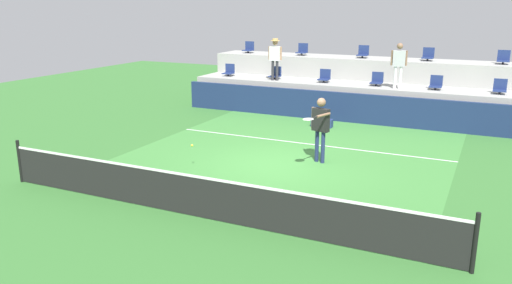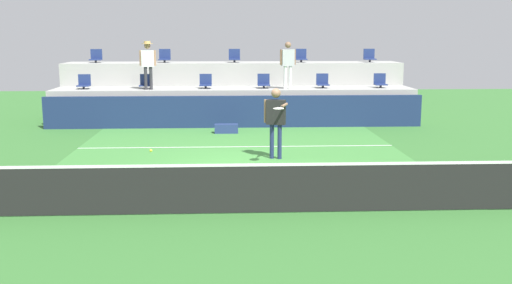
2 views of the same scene
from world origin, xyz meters
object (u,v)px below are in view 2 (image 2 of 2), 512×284
at_px(stadium_chair_lower_far_left, 84,83).
at_px(tennis_ball, 151,151).
at_px(spectator_with_hat, 148,60).
at_px(stadium_chair_lower_right, 323,82).
at_px(stadium_chair_upper_left, 165,57).
at_px(equipment_bag, 226,129).
at_px(stadium_chair_upper_far_right, 369,57).
at_px(stadium_chair_upper_center, 234,57).
at_px(tennis_player, 276,116).
at_px(stadium_chair_lower_far_right, 380,82).
at_px(stadium_chair_upper_right, 301,57).
at_px(stadium_chair_lower_mid_left, 206,82).
at_px(spectator_in_grey, 288,61).
at_px(stadium_chair_upper_far_left, 96,57).
at_px(stadium_chair_lower_left, 146,83).
at_px(stadium_chair_lower_mid_right, 264,82).

relative_size(stadium_chair_lower_far_left, tennis_ball, 7.65).
bearing_deg(spectator_with_hat, stadium_chair_lower_right, 3.51).
xyz_separation_m(stadium_chair_upper_left, equipment_bag, (2.37, -4.21, -2.16)).
relative_size(stadium_chair_lower_right, equipment_bag, 0.68).
bearing_deg(stadium_chair_upper_far_right, stadium_chair_upper_left, 180.00).
height_order(stadium_chair_upper_center, tennis_player, stadium_chair_upper_center).
xyz_separation_m(stadium_chair_lower_far_right, equipment_bag, (-5.65, -2.41, -1.31)).
xyz_separation_m(stadium_chair_upper_right, spectator_with_hat, (-5.68, -2.18, -0.03)).
bearing_deg(tennis_ball, equipment_bag, 74.45).
distance_m(stadium_chair_lower_far_left, stadium_chair_upper_right, 8.27).
relative_size(stadium_chair_lower_mid_left, spectator_in_grey, 0.31).
relative_size(stadium_chair_lower_right, stadium_chair_upper_far_left, 1.00).
xyz_separation_m(stadium_chair_lower_mid_left, tennis_player, (2.01, -6.53, -0.33)).
relative_size(stadium_chair_upper_center, spectator_with_hat, 0.31).
relative_size(stadium_chair_lower_mid_left, stadium_chair_upper_far_left, 1.00).
height_order(stadium_chair_lower_right, stadium_chair_upper_center, stadium_chair_upper_center).
bearing_deg(stadium_chair_upper_far_right, stadium_chair_lower_right, -139.85).
height_order(stadium_chair_lower_far_left, stadium_chair_lower_left, same).
height_order(stadium_chair_lower_mid_left, tennis_player, tennis_player).
bearing_deg(stadium_chair_lower_right, tennis_ball, -121.66).
relative_size(stadium_chair_upper_left, spectator_in_grey, 0.31).
height_order(stadium_chair_lower_mid_right, spectator_in_grey, spectator_in_grey).
bearing_deg(spectator_with_hat, stadium_chair_upper_left, 80.46).
height_order(stadium_chair_lower_far_right, spectator_in_grey, spectator_in_grey).
height_order(stadium_chair_lower_left, stadium_chair_lower_right, same).
distance_m(stadium_chair_lower_right, stadium_chair_upper_right, 2.07).
distance_m(stadium_chair_lower_far_right, tennis_player, 7.87).
bearing_deg(stadium_chair_lower_mid_left, tennis_player, -72.88).
height_order(stadium_chair_upper_right, tennis_ball, stadium_chair_upper_right).
distance_m(tennis_player, spectator_with_hat, 7.43).
height_order(tennis_player, spectator_in_grey, spectator_in_grey).
xyz_separation_m(stadium_chair_upper_right, stadium_chair_upper_far_right, (2.71, 0.00, 0.00)).
relative_size(stadium_chair_lower_far_right, tennis_player, 0.28).
bearing_deg(stadium_chair_lower_far_left, spectator_in_grey, -3.02).
xyz_separation_m(stadium_chair_lower_mid_right, tennis_ball, (-3.04, -8.43, -0.84)).
bearing_deg(stadium_chair_lower_far_right, spectator_with_hat, -177.38).
xyz_separation_m(stadium_chair_upper_center, tennis_player, (0.94, -8.33, -1.18)).
relative_size(stadium_chair_upper_center, stadium_chair_upper_right, 1.00).
xyz_separation_m(stadium_chair_lower_far_right, stadium_chair_upper_left, (-8.02, 1.80, 0.85)).
bearing_deg(stadium_chair_lower_mid_left, stadium_chair_upper_far_right, 15.73).
distance_m(stadium_chair_upper_left, tennis_ball, 10.39).
height_order(stadium_chair_upper_far_left, stadium_chair_upper_left, same).
height_order(stadium_chair_upper_left, spectator_with_hat, spectator_with_hat).
relative_size(stadium_chair_lower_far_right, stadium_chair_upper_far_right, 1.00).
bearing_deg(stadium_chair_lower_far_right, stadium_chair_lower_left, 180.00).
distance_m(tennis_ball, equipment_bag, 6.26).
xyz_separation_m(stadium_chair_lower_left, tennis_ball, (1.20, -8.43, -0.84)).
bearing_deg(tennis_ball, spectator_with_hat, 97.52).
bearing_deg(stadium_chair_lower_right, stadium_chair_upper_center, 150.56).
height_order(spectator_with_hat, tennis_ball, spectator_with_hat).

